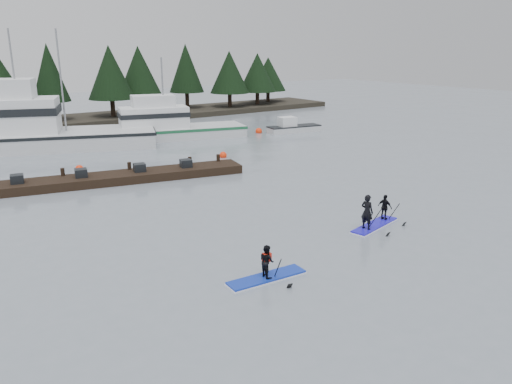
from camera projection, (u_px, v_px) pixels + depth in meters
ground at (341, 251)px, 20.60m from camera, size 160.00×160.00×0.00m
far_shore at (59, 122)px, 53.19m from camera, size 70.00×8.00×0.60m
treeline at (59, 125)px, 53.28m from camera, size 60.00×4.00×8.00m
fishing_boat_large at (27, 139)px, 40.49m from camera, size 19.64×11.68×10.57m
fishing_boat_medium at (168, 132)px, 45.31m from camera, size 13.69×7.08×8.02m
skiff at (294, 129)px, 48.81m from camera, size 5.48×2.46×0.62m
floating_dock at (116, 178)px, 30.88m from camera, size 16.14×5.53×0.54m
buoy_d at (223, 157)px, 37.82m from camera, size 0.56×0.56×0.56m
buoy_b at (80, 171)px, 33.63m from camera, size 0.55×0.55×0.55m
buoy_c at (259, 133)px, 48.36m from camera, size 0.63×0.63×0.63m
paddleboard_solo at (267, 268)px, 17.97m from camera, size 3.06×1.15×1.81m
paddleboard_duo at (375, 214)px, 23.15m from camera, size 3.17×1.49×2.21m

